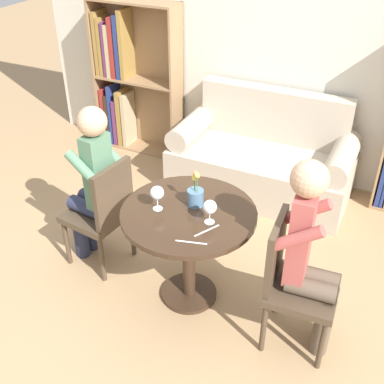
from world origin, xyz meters
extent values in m
plane|color=tan|center=(0.00, 0.00, 0.00)|extent=(16.00, 16.00, 0.00)
cube|color=beige|center=(0.00, 2.02, 1.35)|extent=(5.20, 0.05, 2.70)
cylinder|color=#382619|center=(0.00, 0.00, 0.72)|extent=(0.89, 0.89, 0.03)
cylinder|color=#382619|center=(0.00, 0.00, 0.37)|extent=(0.09, 0.09, 0.68)
cylinder|color=#382619|center=(0.00, 0.00, 0.01)|extent=(0.40, 0.40, 0.03)
cube|color=#B7A893|center=(0.00, 1.54, 0.21)|extent=(1.65, 0.80, 0.42)
cube|color=#B7A893|center=(0.00, 1.86, 0.67)|extent=(1.43, 0.16, 0.50)
cylinder|color=#B7A893|center=(-0.71, 1.54, 0.53)|extent=(0.22, 0.72, 0.22)
cylinder|color=#B7A893|center=(0.71, 1.54, 0.53)|extent=(0.22, 0.72, 0.22)
cube|color=#93704C|center=(-1.48, 1.96, 0.79)|extent=(0.94, 0.02, 1.57)
cube|color=#93704C|center=(-1.94, 1.83, 0.79)|extent=(0.02, 0.28, 1.57)
cube|color=#93704C|center=(-1.02, 1.83, 0.79)|extent=(0.02, 0.28, 1.57)
cube|color=#93704C|center=(-1.48, 1.83, 0.01)|extent=(0.89, 0.28, 0.02)
cube|color=#93704C|center=(-1.48, 1.83, 0.79)|extent=(0.89, 0.28, 0.02)
cube|color=#93704C|center=(-1.48, 1.83, 1.56)|extent=(0.89, 0.28, 0.02)
cube|color=maroon|center=(-1.89, 1.82, 0.33)|extent=(0.04, 0.23, 0.62)
cube|color=#332319|center=(-1.84, 1.82, 0.30)|extent=(0.04, 0.23, 0.56)
cube|color=navy|center=(-1.80, 1.82, 0.36)|extent=(0.03, 0.23, 0.67)
cube|color=#602D5B|center=(-1.75, 1.82, 0.28)|extent=(0.04, 0.23, 0.51)
cube|color=olive|center=(-1.69, 1.82, 0.33)|extent=(0.05, 0.23, 0.62)
cube|color=tan|center=(-1.63, 1.82, 0.32)|extent=(0.04, 0.23, 0.59)
cube|color=olive|center=(-1.89, 1.82, 1.12)|extent=(0.04, 0.23, 0.65)
cube|color=olive|center=(-1.84, 1.82, 1.09)|extent=(0.04, 0.23, 0.59)
cube|color=#602D5B|center=(-1.80, 1.82, 1.08)|extent=(0.03, 0.23, 0.55)
cube|color=tan|center=(-1.75, 1.82, 1.07)|extent=(0.05, 0.23, 0.54)
cube|color=maroon|center=(-1.70, 1.82, 1.10)|extent=(0.05, 0.23, 0.61)
cube|color=navy|center=(-1.64, 1.82, 1.12)|extent=(0.04, 0.23, 0.64)
cube|color=olive|center=(-1.59, 1.82, 1.14)|extent=(0.04, 0.23, 0.69)
cylinder|color=#473828|center=(-0.95, 0.26, 0.20)|extent=(0.04, 0.04, 0.40)
cylinder|color=#473828|center=(-1.00, -0.09, 0.20)|extent=(0.04, 0.04, 0.40)
cylinder|color=#473828|center=(-0.60, 0.22, 0.20)|extent=(0.04, 0.04, 0.40)
cylinder|color=#473828|center=(-0.64, -0.14, 0.20)|extent=(0.04, 0.04, 0.40)
cube|color=#473828|center=(-0.80, 0.06, 0.42)|extent=(0.47, 0.47, 0.05)
cube|color=#473828|center=(-0.61, 0.04, 0.68)|extent=(0.09, 0.38, 0.45)
cylinder|color=#473828|center=(0.99, -0.21, 0.20)|extent=(0.04, 0.04, 0.40)
cylinder|color=#473828|center=(0.96, 0.14, 0.20)|extent=(0.04, 0.04, 0.40)
cylinder|color=#473828|center=(0.63, -0.24, 0.20)|extent=(0.04, 0.04, 0.40)
cylinder|color=#473828|center=(0.61, 0.12, 0.20)|extent=(0.04, 0.04, 0.40)
cube|color=#473828|center=(0.80, -0.05, 0.42)|extent=(0.45, 0.45, 0.05)
cube|color=#473828|center=(0.61, -0.06, 0.68)|extent=(0.07, 0.38, 0.45)
cylinder|color=#282D47|center=(-0.95, 0.14, 0.23)|extent=(0.11, 0.11, 0.45)
cylinder|color=#282D47|center=(-0.96, 0.04, 0.23)|extent=(0.11, 0.11, 0.45)
cylinder|color=#282D47|center=(-0.84, 0.13, 0.50)|extent=(0.31, 0.15, 0.11)
cylinder|color=#282D47|center=(-0.85, 0.02, 0.50)|extent=(0.31, 0.15, 0.11)
cube|color=#517A5B|center=(-0.74, 0.06, 0.80)|extent=(0.14, 0.21, 0.59)
cylinder|color=#517A5B|center=(-0.72, 0.20, 0.90)|extent=(0.29, 0.11, 0.23)
cylinder|color=#517A5B|center=(-0.75, -0.07, 0.90)|extent=(0.29, 0.11, 0.23)
sphere|color=tan|center=(-0.74, 0.06, 1.20)|extent=(0.20, 0.20, 0.20)
cylinder|color=brown|center=(0.96, -0.09, 0.23)|extent=(0.11, 0.11, 0.45)
cylinder|color=brown|center=(0.95, 0.02, 0.23)|extent=(0.11, 0.11, 0.45)
cylinder|color=brown|center=(0.85, -0.10, 0.50)|extent=(0.31, 0.13, 0.11)
cylinder|color=brown|center=(0.84, 0.01, 0.50)|extent=(0.31, 0.13, 0.11)
cube|color=#B2514C|center=(0.74, -0.05, 0.80)|extent=(0.13, 0.21, 0.60)
cylinder|color=#B2514C|center=(0.75, -0.18, 0.91)|extent=(0.29, 0.09, 0.23)
cylinder|color=#B2514C|center=(0.73, 0.09, 0.91)|extent=(0.29, 0.09, 0.23)
sphere|color=tan|center=(0.74, -0.05, 1.21)|extent=(0.21, 0.21, 0.21)
cylinder|color=white|center=(-0.19, -0.06, 0.74)|extent=(0.06, 0.06, 0.00)
cylinder|color=white|center=(-0.19, -0.06, 0.79)|extent=(0.01, 0.01, 0.08)
sphere|color=white|center=(-0.19, -0.06, 0.87)|extent=(0.09, 0.09, 0.09)
sphere|color=#E58E75|center=(-0.19, -0.06, 0.86)|extent=(0.07, 0.07, 0.07)
cylinder|color=white|center=(0.17, -0.05, 0.74)|extent=(0.06, 0.06, 0.00)
cylinder|color=white|center=(0.17, -0.05, 0.78)|extent=(0.01, 0.01, 0.08)
sphere|color=white|center=(0.17, -0.05, 0.86)|extent=(0.09, 0.09, 0.09)
sphere|color=#E58E75|center=(0.17, -0.05, 0.85)|extent=(0.06, 0.06, 0.06)
cylinder|color=slate|center=(0.01, 0.09, 0.80)|extent=(0.11, 0.11, 0.11)
cylinder|color=#4C7A42|center=(0.03, 0.07, 0.92)|extent=(0.00, 0.01, 0.12)
sphere|color=#EACC4C|center=(0.03, 0.07, 0.98)|extent=(0.04, 0.04, 0.04)
cylinder|color=#4C7A42|center=(0.01, 0.09, 0.92)|extent=(0.01, 0.01, 0.13)
sphere|color=#E07F4C|center=(0.01, 0.09, 0.98)|extent=(0.04, 0.04, 0.04)
cylinder|color=#4C7A42|center=(0.00, 0.09, 0.90)|extent=(0.00, 0.01, 0.09)
sphere|color=#EACC4C|center=(0.00, 0.09, 0.95)|extent=(0.04, 0.04, 0.04)
cube|color=silver|center=(0.15, -0.28, 0.74)|extent=(0.19, 0.06, 0.00)
cube|color=silver|center=(0.19, -0.13, 0.74)|extent=(0.10, 0.17, 0.00)
camera|label=1|loc=(1.11, -2.27, 2.54)|focal=45.00mm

